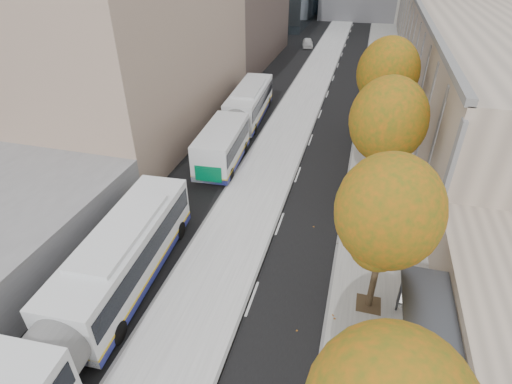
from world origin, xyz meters
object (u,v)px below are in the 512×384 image
(bus_shelter, at_px, (432,317))
(bus_far, at_px, (239,118))
(bus_near, at_px, (77,321))
(distant_car, at_px, (308,43))

(bus_shelter, relative_size, bus_far, 0.25)
(bus_shelter, xyz_separation_m, bus_far, (-13.27, 18.29, -0.62))
(bus_shelter, relative_size, bus_near, 0.24)
(bus_shelter, xyz_separation_m, bus_near, (-13.19, -3.28, -0.56))
(bus_shelter, height_order, distant_car, bus_shelter)
(bus_near, relative_size, bus_far, 1.03)
(distant_car, bearing_deg, bus_shelter, -86.75)
(bus_near, height_order, distant_car, bus_near)
(bus_shelter, relative_size, distant_car, 1.14)
(bus_near, bearing_deg, distant_car, 86.36)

